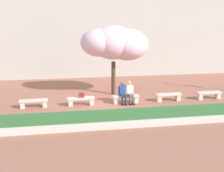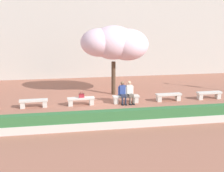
% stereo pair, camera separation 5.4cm
% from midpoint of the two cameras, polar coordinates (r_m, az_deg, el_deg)
% --- Properties ---
extents(ground_plane, '(100.00, 100.00, 0.00)m').
position_cam_midpoint_polar(ground_plane, '(17.88, -1.44, -3.33)').
color(ground_plane, '#9E604C').
extents(building_facade, '(29.01, 4.00, 8.07)m').
position_cam_midpoint_polar(building_facade, '(27.65, -4.95, 10.55)').
color(building_facade, '#B7B2A8').
rests_on(building_facade, ground).
extents(stone_bench_near_west, '(1.54, 0.45, 0.45)m').
position_cam_midpoint_polar(stone_bench_near_west, '(17.64, -14.04, -2.92)').
color(stone_bench_near_west, beige).
rests_on(stone_bench_near_west, ground).
extents(stone_bench_center, '(1.54, 0.45, 0.45)m').
position_cam_midpoint_polar(stone_bench_center, '(17.65, -5.61, -2.60)').
color(stone_bench_center, beige).
rests_on(stone_bench_center, ground).
extents(stone_bench_near_east, '(1.54, 0.45, 0.45)m').
position_cam_midpoint_polar(stone_bench_near_east, '(18.04, 2.63, -2.23)').
color(stone_bench_near_east, beige).
rests_on(stone_bench_near_east, ground).
extents(stone_bench_east_end, '(1.54, 0.45, 0.45)m').
position_cam_midpoint_polar(stone_bench_east_end, '(18.79, 10.37, -1.84)').
color(stone_bench_east_end, beige).
rests_on(stone_bench_east_end, ground).
extents(stone_bench_far_east, '(1.54, 0.45, 0.45)m').
position_cam_midpoint_polar(stone_bench_far_east, '(19.85, 17.40, -1.46)').
color(stone_bench_far_east, beige).
rests_on(stone_bench_far_east, ground).
extents(person_seated_left, '(0.51, 0.69, 1.29)m').
position_cam_midpoint_polar(person_seated_left, '(17.86, 2.06, -1.04)').
color(person_seated_left, black).
rests_on(person_seated_left, ground).
extents(person_seated_right, '(0.51, 0.72, 1.29)m').
position_cam_midpoint_polar(person_seated_right, '(17.95, 3.35, -0.99)').
color(person_seated_right, black).
rests_on(person_seated_right, ground).
extents(handbag, '(0.30, 0.15, 0.34)m').
position_cam_midpoint_polar(handbag, '(17.57, -5.51, -1.71)').
color(handbag, '#A3232D').
rests_on(handbag, stone_bench_center).
extents(cherry_tree_main, '(4.30, 2.87, 4.39)m').
position_cam_midpoint_polar(cherry_tree_main, '(19.75, 0.67, 7.79)').
color(cherry_tree_main, '#473323').
rests_on(cherry_tree_main, ground).
extents(planter_hedge_foreground, '(17.27, 0.50, 0.80)m').
position_cam_midpoint_polar(planter_hedge_foreground, '(14.02, 1.13, -6.05)').
color(planter_hedge_foreground, beige).
rests_on(planter_hedge_foreground, ground).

